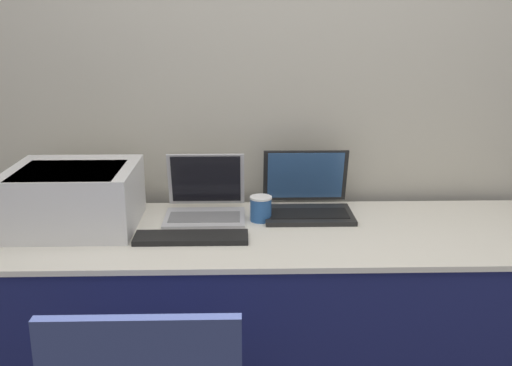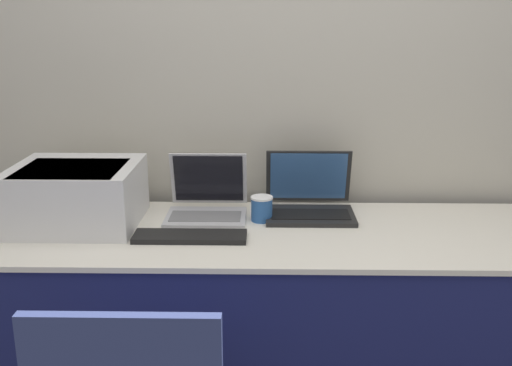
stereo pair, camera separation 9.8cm
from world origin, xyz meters
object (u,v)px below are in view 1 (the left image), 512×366
at_px(external_keyboard, 191,238).
at_px(laptop_right, 307,200).
at_px(coffee_cup, 261,209).
at_px(printer, 74,195).
at_px(laptop_left, 205,204).

bearing_deg(external_keyboard, laptop_right, 33.61).
height_order(laptop_right, coffee_cup, laptop_right).
distance_m(printer, external_keyboard, 0.50).
bearing_deg(laptop_left, coffee_cup, -14.51).
relative_size(laptop_left, laptop_right, 0.89).
height_order(printer, coffee_cup, printer).
xyz_separation_m(printer, external_keyboard, (0.46, -0.16, -0.12)).
xyz_separation_m(laptop_left, laptop_right, (0.42, 0.04, 0.00)).
bearing_deg(laptop_right, laptop_left, -175.15).
xyz_separation_m(external_keyboard, coffee_cup, (0.26, 0.21, 0.04)).
bearing_deg(external_keyboard, printer, 160.83).
bearing_deg(printer, laptop_left, 12.37).
bearing_deg(laptop_left, external_keyboard, -97.82).
height_order(printer, laptop_left, laptop_left).
relative_size(laptop_left, external_keyboard, 0.77).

